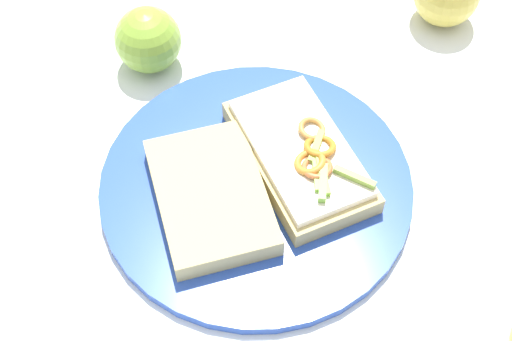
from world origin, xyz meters
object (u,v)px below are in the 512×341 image
Objects in this scene: plate at (256,185)px; apple_1 at (148,40)px; bread_slice_side at (209,193)px; sandwich at (303,157)px.

plate is 0.22m from apple_1.
bread_slice_side is 2.02× the size of apple_1.
sandwich is at bearing 97.60° from bread_slice_side.
apple_1 is at bearing -175.20° from bread_slice_side.
apple_1 is (-0.21, -0.02, 0.03)m from plate.
sandwich is 0.23m from apple_1.
apple_1 is (-0.22, -0.07, 0.01)m from sandwich.
bread_slice_side is at bearing -90.72° from sandwich.
sandwich is at bearing 18.06° from apple_1.
sandwich reaches higher than bread_slice_side.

